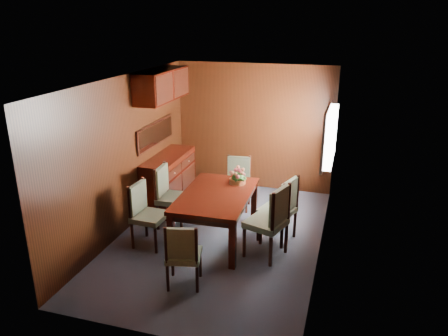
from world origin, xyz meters
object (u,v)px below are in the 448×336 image
(dining_table, at_px, (216,200))
(chair_head, at_px, (183,252))
(chair_left_near, at_px, (145,211))
(sideboard, at_px, (169,180))
(chair_right_near, at_px, (271,218))
(flower_centerpiece, at_px, (238,176))

(dining_table, height_order, chair_head, chair_head)
(dining_table, relative_size, chair_left_near, 1.68)
(sideboard, height_order, chair_right_near, chair_right_near)
(sideboard, distance_m, chair_head, 2.63)
(dining_table, bearing_deg, chair_left_near, -156.88)
(chair_right_near, bearing_deg, chair_head, 157.95)
(sideboard, relative_size, chair_right_near, 1.30)
(dining_table, relative_size, chair_head, 1.84)
(dining_table, distance_m, chair_head, 1.31)
(chair_right_near, relative_size, flower_centerpiece, 3.98)
(sideboard, bearing_deg, chair_right_near, -31.86)
(chair_left_near, xyz_separation_m, chair_head, (0.94, -0.87, -0.05))
(flower_centerpiece, bearing_deg, dining_table, -111.86)
(chair_head, bearing_deg, chair_right_near, 35.98)
(chair_head, bearing_deg, flower_centerpiece, 70.21)
(dining_table, xyz_separation_m, flower_centerpiece, (0.19, 0.48, 0.23))
(chair_right_near, distance_m, chair_head, 1.37)
(sideboard, height_order, flower_centerpiece, flower_centerpiece)
(sideboard, distance_m, chair_left_near, 1.50)
(chair_head, bearing_deg, sideboard, 104.03)
(chair_left_near, height_order, flower_centerpiece, flower_centerpiece)
(chair_left_near, height_order, chair_head, chair_left_near)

